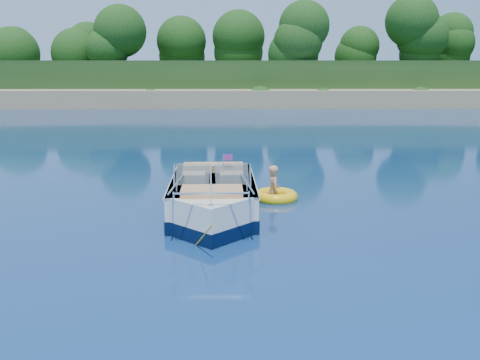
# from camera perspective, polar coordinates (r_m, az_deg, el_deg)

# --- Properties ---
(ground) EXTENTS (160.00, 160.00, 0.00)m
(ground) POSITION_cam_1_polar(r_m,az_deg,el_deg) (11.87, 1.63, -6.26)
(ground) COLOR #092242
(ground) RESTS_ON ground
(shoreline) EXTENTS (170.00, 59.00, 6.00)m
(shoreline) POSITION_cam_1_polar(r_m,az_deg,el_deg) (75.06, -0.19, 10.25)
(shoreline) COLOR #958056
(shoreline) RESTS_ON ground
(treeline) EXTENTS (150.00, 7.12, 8.19)m
(treeline) POSITION_cam_1_polar(r_m,az_deg,el_deg) (52.28, 0.01, 14.32)
(treeline) COLOR black
(treeline) RESTS_ON ground
(motorboat) EXTENTS (2.26, 6.00, 2.00)m
(motorboat) POSITION_cam_1_polar(r_m,az_deg,el_deg) (13.49, -2.91, -2.26)
(motorboat) COLOR silver
(motorboat) RESTS_ON ground
(tow_tube) EXTENTS (1.37, 1.37, 0.33)m
(tow_tube) POSITION_cam_1_polar(r_m,az_deg,el_deg) (15.22, 3.82, -1.74)
(tow_tube) COLOR yellow
(tow_tube) RESTS_ON ground
(boy) EXTENTS (0.54, 0.87, 1.58)m
(boy) POSITION_cam_1_polar(r_m,az_deg,el_deg) (15.22, 3.53, -2.07)
(boy) COLOR tan
(boy) RESTS_ON ground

